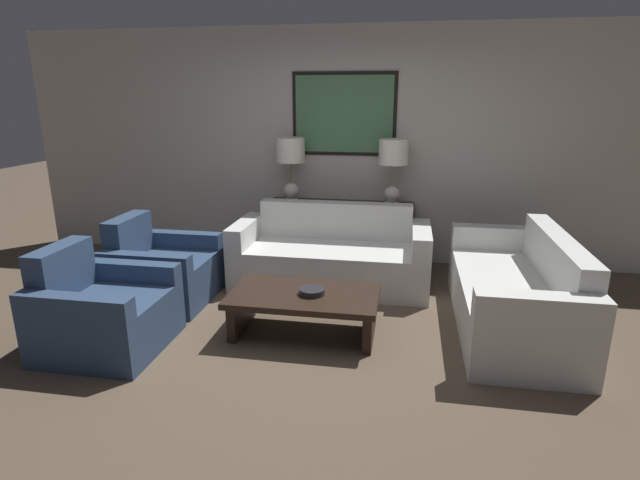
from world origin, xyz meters
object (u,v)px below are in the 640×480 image
object	(u,v)px
console_table	(340,233)
table_lamp_left	(291,158)
couch_by_back_wall	(331,257)
armchair_near_back_wall	(161,272)
armchair_near_camera	(103,313)
couch_by_side	(515,294)
coffee_table	(304,303)
decorative_bowl	(312,291)
table_lamp_right	(393,160)

from	to	relation	value
console_table	table_lamp_left	world-z (taller)	table_lamp_left
console_table	couch_by_back_wall	bearing A→B (deg)	-90.00
armchair_near_back_wall	armchair_near_camera	size ratio (longest dim) A/B	1.00
couch_by_side	armchair_near_back_wall	xyz separation A→B (m)	(-3.23, 0.02, -0.01)
console_table	couch_by_side	xyz separation A→B (m)	(1.69, -1.40, -0.08)
table_lamp_left	coffee_table	size ratio (longest dim) A/B	0.60
console_table	armchair_near_back_wall	distance (m)	2.07
coffee_table	decorative_bowl	world-z (taller)	decorative_bowl
decorative_bowl	coffee_table	bearing A→B (deg)	168.13
table_lamp_left	couch_by_side	xyz separation A→B (m)	(2.26, -1.40, -0.94)
console_table	table_lamp_left	xyz separation A→B (m)	(-0.58, -0.00, 0.86)
couch_by_back_wall	armchair_near_back_wall	size ratio (longest dim) A/B	2.29
couch_by_back_wall	armchair_near_camera	xyz separation A→B (m)	(-1.54, -1.66, -0.01)
table_lamp_right	armchair_near_camera	world-z (taller)	table_lamp_right
console_table	couch_by_side	distance (m)	2.19
table_lamp_right	couch_by_back_wall	xyz separation A→B (m)	(-0.58, -0.67, -0.94)
couch_by_side	armchair_near_camera	world-z (taller)	armchair_near_camera
couch_by_side	decorative_bowl	xyz separation A→B (m)	(-1.66, -0.47, 0.10)
console_table	coffee_table	bearing A→B (deg)	-91.46
coffee_table	couch_by_side	bearing A→B (deg)	14.78
table_lamp_right	armchair_near_back_wall	xyz separation A→B (m)	(-2.12, -1.37, -0.95)
couch_by_back_wall	armchair_near_camera	distance (m)	2.26
console_table	decorative_bowl	world-z (taller)	console_table
console_table	couch_by_back_wall	xyz separation A→B (m)	(0.00, -0.67, -0.08)
armchair_near_back_wall	decorative_bowl	bearing A→B (deg)	-17.52
console_table	table_lamp_left	distance (m)	1.04
decorative_bowl	armchair_near_back_wall	bearing A→B (deg)	162.48
couch_by_side	coffee_table	distance (m)	1.79
console_table	armchair_near_back_wall	xyz separation A→B (m)	(-1.54, -1.37, -0.08)
armchair_near_camera	coffee_table	bearing A→B (deg)	17.77
couch_by_back_wall	armchair_near_camera	world-z (taller)	armchair_near_camera
decorative_bowl	couch_by_side	bearing A→B (deg)	15.83
couch_by_side	couch_by_back_wall	bearing A→B (deg)	156.78
table_lamp_left	couch_by_back_wall	size ratio (longest dim) A/B	0.36
console_table	table_lamp_left	size ratio (longest dim) A/B	2.31
couch_by_back_wall	couch_by_side	world-z (taller)	same
table_lamp_right	couch_by_back_wall	world-z (taller)	table_lamp_right
armchair_near_back_wall	coffee_table	bearing A→B (deg)	-17.77
coffee_table	armchair_near_camera	world-z (taller)	armchair_near_camera
couch_by_side	armchair_near_camera	xyz separation A→B (m)	(-3.23, -0.94, -0.01)
console_table	armchair_near_camera	xyz separation A→B (m)	(-1.54, -2.33, -0.08)
console_table	table_lamp_right	bearing A→B (deg)	-0.00
table_lamp_left	armchair_near_back_wall	bearing A→B (deg)	-125.01
couch_by_side	armchair_near_camera	bearing A→B (deg)	-163.83
armchair_near_back_wall	couch_by_side	bearing A→B (deg)	-0.38
coffee_table	couch_by_back_wall	bearing A→B (deg)	87.70
console_table	table_lamp_right	distance (m)	1.04
table_lamp_left	armchair_near_back_wall	world-z (taller)	table_lamp_left
armchair_near_camera	table_lamp_left	bearing A→B (deg)	67.56
table_lamp_left	coffee_table	bearing A→B (deg)	-74.04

